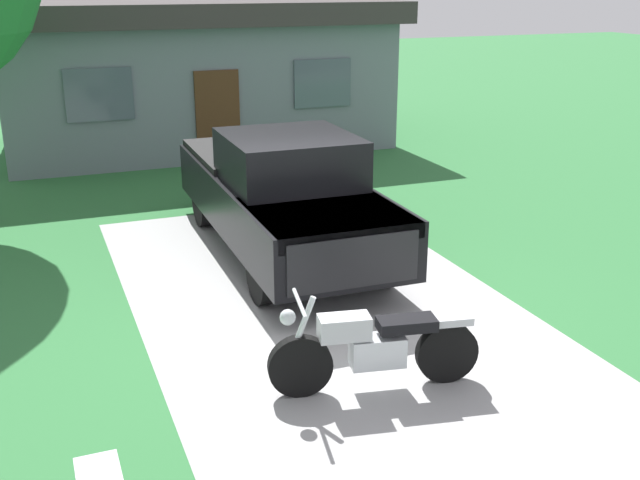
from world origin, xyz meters
TOP-DOWN VIEW (x-y plane):
  - ground_plane at (0.00, 0.00)m, footprint 80.00×80.00m
  - driveway_pad at (0.00, 0.00)m, footprint 4.71×8.89m
  - motorcycle at (-0.30, -2.22)m, footprint 2.19×0.77m
  - pickup_truck at (0.17, 2.12)m, footprint 2.07×5.65m
  - neighbor_house at (0.71, 10.66)m, footprint 9.60×5.60m

SIDE VIEW (x-z plane):
  - ground_plane at x=0.00m, z-range 0.00..0.00m
  - driveway_pad at x=0.00m, z-range 0.00..0.01m
  - motorcycle at x=-0.30m, z-range -0.07..1.02m
  - pickup_truck at x=0.17m, z-range 0.00..1.90m
  - neighbor_house at x=0.71m, z-range 0.04..3.54m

